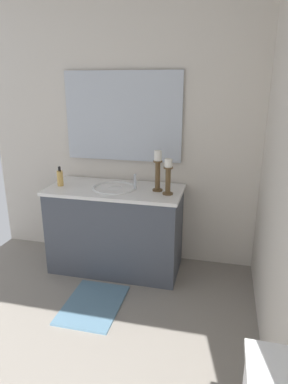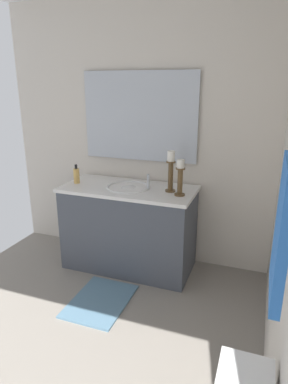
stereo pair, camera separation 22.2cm
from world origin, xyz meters
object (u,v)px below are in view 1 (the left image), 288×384
at_px(vanity_cabinet, 116,229).
at_px(sink_basin, 115,192).
at_px(soap_bottle, 60,178).
at_px(bath_mat, 93,304).
at_px(candle_holder_tall, 168,176).
at_px(candle_holder_short, 158,169).
at_px(mirror, 123,117).

xyz_separation_m(vanity_cabinet, sink_basin, (-0.00, 0.00, 0.36)).
bearing_deg(soap_bottle, bath_mat, 41.27).
xyz_separation_m(candle_holder_tall, candle_holder_short, (-0.08, -0.10, 0.03)).
height_order(candle_holder_tall, candle_holder_short, candle_holder_short).
distance_m(sink_basin, candle_holder_tall, 0.54).
xyz_separation_m(vanity_cabinet, mirror, (-0.28, 0.00, 1.00)).
bearing_deg(candle_holder_tall, sink_basin, -96.90).
bearing_deg(sink_basin, candle_holder_tall, 83.10).
height_order(candle_holder_short, bath_mat, candle_holder_short).
bearing_deg(candle_holder_tall, candle_holder_short, -126.74).
distance_m(mirror, candle_holder_short, 0.63).
height_order(sink_basin, candle_holder_short, candle_holder_short).
height_order(vanity_cabinet, mirror, mirror).
distance_m(vanity_cabinet, candle_holder_short, 0.71).
bearing_deg(sink_basin, vanity_cabinet, -90.00).
distance_m(sink_basin, soap_bottle, 0.53).
bearing_deg(candle_holder_short, mirror, -123.91).
distance_m(vanity_cabinet, bath_mat, 0.74).
distance_m(mirror, soap_bottle, 0.81).
bearing_deg(mirror, soap_bottle, -58.00).
distance_m(sink_basin, bath_mat, 0.98).
bearing_deg(vanity_cabinet, mirror, 179.99).
xyz_separation_m(sink_basin, candle_holder_tall, (0.06, 0.49, 0.20)).
bearing_deg(candle_holder_short, bath_mat, -31.15).
bearing_deg(mirror, vanity_cabinet, -0.01).
xyz_separation_m(mirror, candle_holder_short, (0.26, 0.39, -0.42)).
height_order(mirror, soap_bottle, mirror).
height_order(vanity_cabinet, bath_mat, vanity_cabinet).
distance_m(vanity_cabinet, soap_bottle, 0.70).
bearing_deg(mirror, bath_mat, 0.00).
relative_size(vanity_cabinet, bath_mat, 2.04).
distance_m(vanity_cabinet, mirror, 1.04).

